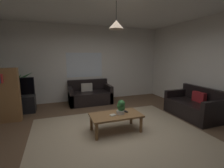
# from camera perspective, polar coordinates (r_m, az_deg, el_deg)

# --- Properties ---
(floor) EXTENTS (5.71, 5.73, 0.02)m
(floor) POSITION_cam_1_polar(r_m,az_deg,el_deg) (3.87, 1.57, -16.42)
(floor) COLOR brown
(floor) RESTS_ON ground
(rug) EXTENTS (3.71, 3.15, 0.01)m
(rug) POSITION_cam_1_polar(r_m,az_deg,el_deg) (3.70, 2.75, -17.53)
(rug) COLOR tan
(rug) RESTS_ON ground
(wall_back) EXTENTS (5.83, 0.06, 2.79)m
(wall_back) POSITION_cam_1_polar(r_m,az_deg,el_deg) (6.25, -8.13, 7.10)
(wall_back) COLOR silver
(wall_back) RESTS_ON ground
(wall_right) EXTENTS (0.06, 5.73, 2.79)m
(wall_right) POSITION_cam_1_polar(r_m,az_deg,el_deg) (5.26, 32.50, 5.03)
(wall_right) COLOR silver
(wall_right) RESTS_ON ground
(ceiling) EXTENTS (5.71, 5.73, 0.02)m
(ceiling) POSITION_cam_1_polar(r_m,az_deg,el_deg) (3.62, 1.81, 27.46)
(ceiling) COLOR white
(window_pane) EXTENTS (1.32, 0.01, 0.90)m
(window_pane) POSITION_cam_1_polar(r_m,az_deg,el_deg) (6.19, -9.60, 6.61)
(window_pane) COLOR white
(couch_under_window) EXTENTS (1.48, 0.83, 0.82)m
(couch_under_window) POSITION_cam_1_polar(r_m,az_deg,el_deg) (5.90, -7.77, -4.06)
(couch_under_window) COLOR black
(couch_under_window) RESTS_ON ground
(couch_right_side) EXTENTS (0.83, 1.45, 0.82)m
(couch_right_side) POSITION_cam_1_polar(r_m,az_deg,el_deg) (5.15, 26.74, -7.24)
(couch_right_side) COLOR black
(couch_right_side) RESTS_ON ground
(coffee_table) EXTENTS (1.14, 0.61, 0.40)m
(coffee_table) POSITION_cam_1_polar(r_m,az_deg,el_deg) (3.74, 1.35, -11.46)
(coffee_table) COLOR olive
(coffee_table) RESTS_ON ground
(book_on_table_0) EXTENTS (0.14, 0.12, 0.02)m
(book_on_table_0) POSITION_cam_1_polar(r_m,az_deg,el_deg) (3.64, 0.31, -10.85)
(book_on_table_0) COLOR beige
(book_on_table_0) RESTS_ON coffee_table
(remote_on_table_0) EXTENTS (0.09, 0.17, 0.02)m
(remote_on_table_0) POSITION_cam_1_polar(r_m,az_deg,el_deg) (3.88, 4.65, -9.53)
(remote_on_table_0) COLOR black
(remote_on_table_0) RESTS_ON coffee_table
(potted_plant_on_table) EXTENTS (0.20, 0.19, 0.32)m
(potted_plant_on_table) POSITION_cam_1_polar(r_m,az_deg,el_deg) (3.71, 3.15, -7.96)
(potted_plant_on_table) COLOR beige
(potted_plant_on_table) RESTS_ON coffee_table
(tv_stand) EXTENTS (0.90, 0.44, 0.50)m
(tv_stand) POSITION_cam_1_polar(r_m,az_deg,el_deg) (5.63, -29.81, -6.35)
(tv_stand) COLOR black
(tv_stand) RESTS_ON ground
(tv) EXTENTS (0.92, 0.16, 0.57)m
(tv) POSITION_cam_1_polar(r_m,az_deg,el_deg) (5.49, -30.35, -0.95)
(tv) COLOR black
(tv) RESTS_ON tv_stand
(potted_palm_corner) EXTENTS (0.85, 0.76, 1.21)m
(potted_palm_corner) POSITION_cam_1_polar(r_m,az_deg,el_deg) (6.02, -29.96, -2.74)
(potted_palm_corner) COLOR beige
(potted_palm_corner) RESTS_ON ground
(bookshelf_corner) EXTENTS (0.70, 0.31, 1.40)m
(bookshelf_corner) POSITION_cam_1_polar(r_m,az_deg,el_deg) (4.95, -33.66, -3.22)
(bookshelf_corner) COLOR olive
(bookshelf_corner) RESTS_ON ground
(pendant_lamp) EXTENTS (0.32, 0.32, 0.54)m
(pendant_lamp) POSITION_cam_1_polar(r_m,az_deg,el_deg) (3.53, 1.49, 20.12)
(pendant_lamp) COLOR black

